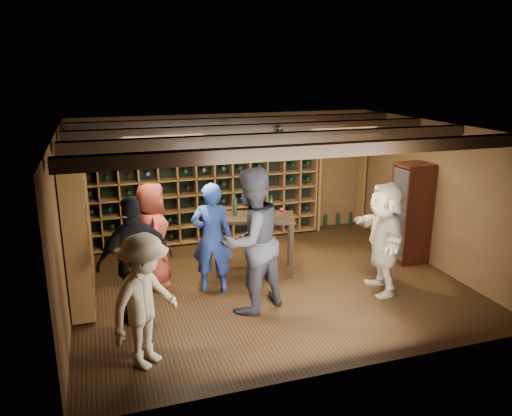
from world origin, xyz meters
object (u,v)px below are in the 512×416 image
object	(u,v)px
man_grey_suit	(251,241)
tasting_table	(255,223)
guest_woman_black	(136,261)
guest_beige	(384,238)
display_cabinet	(411,215)
guest_khaki	(145,301)
man_blue_shirt	(212,238)
guest_red_floral	(152,235)

from	to	relation	value
man_grey_suit	tasting_table	xyz separation A→B (m)	(0.46, 1.28, -0.18)
guest_woman_black	guest_beige	bearing A→B (deg)	165.42
display_cabinet	guest_beige	bearing A→B (deg)	-140.22
guest_woman_black	guest_beige	distance (m)	3.69
guest_khaki	tasting_table	size ratio (longest dim) A/B	1.11
man_blue_shirt	tasting_table	xyz separation A→B (m)	(0.84, 0.50, -0.00)
guest_beige	man_blue_shirt	bearing A→B (deg)	-95.57
guest_red_floral	guest_beige	xyz separation A→B (m)	(3.33, -1.30, 0.03)
man_blue_shirt	man_grey_suit	size ratio (longest dim) A/B	0.83
man_blue_shirt	guest_red_floral	distance (m)	0.97
man_grey_suit	guest_khaki	xyz separation A→B (m)	(-1.57, -0.96, -0.23)
guest_beige	tasting_table	world-z (taller)	guest_beige
guest_khaki	man_blue_shirt	bearing A→B (deg)	10.95
tasting_table	guest_red_floral	bearing A→B (deg)	-161.27
man_grey_suit	guest_woman_black	xyz separation A→B (m)	(-1.57, 0.14, -0.16)
guest_woman_black	guest_beige	size ratio (longest dim) A/B	1.02
man_blue_shirt	guest_red_floral	bearing A→B (deg)	-12.08
guest_woman_black	tasting_table	bearing A→B (deg)	-162.61
guest_woman_black	tasting_table	distance (m)	2.33
display_cabinet	guest_beige	xyz separation A→B (m)	(-1.14, -0.95, 0.01)
display_cabinet	man_grey_suit	distance (m)	3.37
display_cabinet	man_blue_shirt	xyz separation A→B (m)	(-3.62, -0.13, 0.01)
man_blue_shirt	guest_beige	world-z (taller)	guest_beige
display_cabinet	guest_red_floral	xyz separation A→B (m)	(-4.46, 0.36, -0.02)
display_cabinet	guest_red_floral	world-z (taller)	display_cabinet
man_blue_shirt	guest_beige	xyz separation A→B (m)	(2.49, -0.82, 0.01)
man_grey_suit	guest_woman_black	bearing A→B (deg)	-30.18
display_cabinet	tasting_table	distance (m)	2.80
man_blue_shirt	tasting_table	size ratio (longest dim) A/B	1.19
guest_red_floral	guest_khaki	size ratio (longest dim) A/B	1.03
display_cabinet	tasting_table	xyz separation A→B (m)	(-2.78, 0.37, 0.01)
display_cabinet	guest_beige	world-z (taller)	display_cabinet
guest_woman_black	man_grey_suit	bearing A→B (deg)	163.06
man_grey_suit	guest_beige	distance (m)	2.11
man_grey_suit	tasting_table	distance (m)	1.37
guest_woman_black	tasting_table	world-z (taller)	guest_woman_black
man_blue_shirt	guest_red_floral	world-z (taller)	man_blue_shirt
man_grey_suit	guest_beige	world-z (taller)	man_grey_suit
man_blue_shirt	guest_khaki	bearing A→B (deg)	73.35
man_blue_shirt	tasting_table	bearing A→B (deg)	-131.55
man_blue_shirt	display_cabinet	bearing A→B (deg)	-160.18
guest_beige	tasting_table	xyz separation A→B (m)	(-1.64, 1.32, -0.01)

